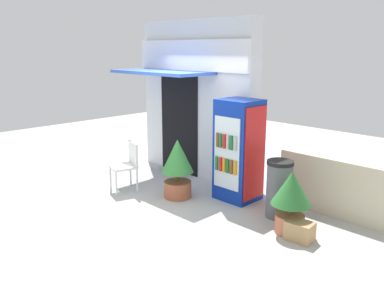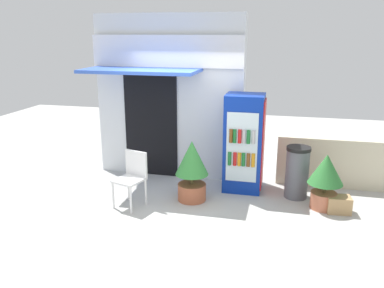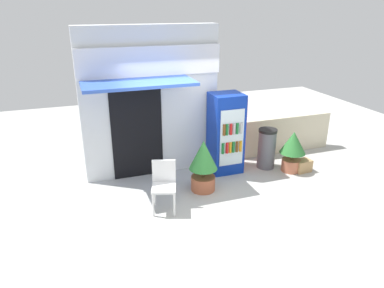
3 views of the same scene
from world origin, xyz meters
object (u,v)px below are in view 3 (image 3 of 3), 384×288
object	(u,v)px
drink_cooler	(226,133)
plastic_chair	(164,182)
potted_plant_near_shop	(203,163)
cardboard_box	(302,166)
potted_plant_curbside	(293,148)
trash_bin	(267,148)

from	to	relation	value
drink_cooler	plastic_chair	xyz separation A→B (m)	(-1.73, -1.13, -0.35)
potted_plant_near_shop	cardboard_box	size ratio (longest dim) A/B	2.86
potted_plant_near_shop	plastic_chair	bearing A→B (deg)	-155.55
potted_plant_near_shop	potted_plant_curbside	distance (m)	2.21
plastic_chair	potted_plant_curbside	bearing A→B (deg)	10.81
potted_plant_near_shop	trash_bin	xyz separation A→B (m)	(1.77, 0.55, -0.14)
drink_cooler	cardboard_box	xyz separation A→B (m)	(1.63, -0.64, -0.75)
potted_plant_near_shop	potted_plant_curbside	size ratio (longest dim) A/B	1.14
drink_cooler	potted_plant_near_shop	bearing A→B (deg)	-138.71
drink_cooler	potted_plant_curbside	world-z (taller)	drink_cooler
plastic_chair	cardboard_box	distance (m)	3.42
drink_cooler	trash_bin	bearing A→B (deg)	-9.65
plastic_chair	potted_plant_near_shop	size ratio (longest dim) A/B	0.86
trash_bin	drink_cooler	bearing A→B (deg)	170.35
plastic_chair	trash_bin	size ratio (longest dim) A/B	0.99
drink_cooler	potted_plant_near_shop	xyz separation A→B (m)	(-0.81, -0.71, -0.29)
plastic_chair	potted_plant_near_shop	xyz separation A→B (m)	(0.93, 0.42, 0.06)
drink_cooler	potted_plant_near_shop	distance (m)	1.11
cardboard_box	drink_cooler	bearing A→B (deg)	158.50
potted_plant_near_shop	trash_bin	distance (m)	1.85
potted_plant_curbside	cardboard_box	size ratio (longest dim) A/B	2.50
potted_plant_near_shop	potted_plant_curbside	bearing A→B (deg)	4.59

